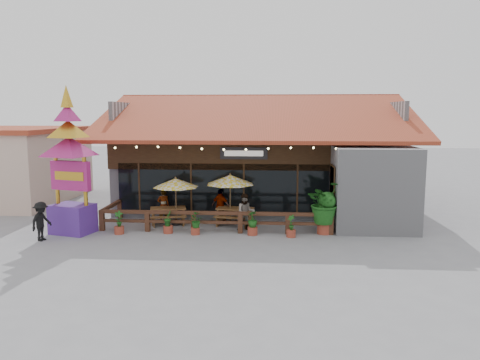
# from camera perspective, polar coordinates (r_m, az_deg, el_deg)

# --- Properties ---
(ground) EXTENTS (100.00, 100.00, 0.00)m
(ground) POSITION_cam_1_polar(r_m,az_deg,el_deg) (20.42, 1.54, -6.15)
(ground) COLOR gray
(ground) RESTS_ON ground
(restaurant_building) EXTENTS (15.50, 14.73, 6.09)m
(restaurant_building) POSITION_cam_1_polar(r_m,az_deg,el_deg) (26.54, 2.76, 2.01)
(restaurant_building) COLOR #A8A8AD
(restaurant_building) RESTS_ON ground
(patio_railing) EXTENTS (10.00, 2.60, 0.92)m
(patio_railing) POSITION_cam_1_polar(r_m,az_deg,el_deg) (20.24, -4.89, -4.52)
(patio_railing) COLOR #4C2B1B
(patio_railing) RESTS_ON ground
(umbrella_left) EXTENTS (2.70, 2.70, 2.21)m
(umbrella_left) POSITION_cam_1_polar(r_m,az_deg,el_deg) (21.24, -7.85, -0.36)
(umbrella_left) COLOR brown
(umbrella_left) RESTS_ON ground
(umbrella_right) EXTENTS (2.76, 2.76, 2.36)m
(umbrella_right) POSITION_cam_1_polar(r_m,az_deg,el_deg) (21.10, -1.21, 0.01)
(umbrella_right) COLOR brown
(umbrella_right) RESTS_ON ground
(picnic_table_left) EXTENTS (1.88, 1.72, 0.77)m
(picnic_table_left) POSITION_cam_1_polar(r_m,az_deg,el_deg) (21.70, -8.74, -3.98)
(picnic_table_left) COLOR brown
(picnic_table_left) RESTS_ON ground
(picnic_table_right) EXTENTS (1.87, 1.69, 0.79)m
(picnic_table_right) POSITION_cam_1_polar(r_m,az_deg,el_deg) (21.29, -0.61, -4.08)
(picnic_table_right) COLOR brown
(picnic_table_right) RESTS_ON ground
(thai_sign_tower) EXTENTS (3.03, 3.03, 6.65)m
(thai_sign_tower) POSITION_cam_1_polar(r_m,az_deg,el_deg) (20.66, -20.10, 3.42)
(thai_sign_tower) COLOR #4F258A
(thai_sign_tower) RESTS_ON ground
(tropical_plant) EXTENTS (2.15, 2.07, 2.27)m
(tropical_plant) POSITION_cam_1_polar(r_m,az_deg,el_deg) (19.90, 10.33, -2.82)
(tropical_plant) COLOR brown
(tropical_plant) RESTS_ON ground
(diner_a) EXTENTS (0.65, 0.54, 1.53)m
(diner_a) POSITION_cam_1_polar(r_m,az_deg,el_deg) (22.17, -9.32, -3.08)
(diner_a) COLOR #3B2512
(diner_a) RESTS_ON ground
(diner_b) EXTENTS (0.87, 0.72, 1.62)m
(diner_b) POSITION_cam_1_polar(r_m,az_deg,el_deg) (20.17, 0.70, -3.97)
(diner_b) COLOR #3B2512
(diner_b) RESTS_ON ground
(diner_c) EXTENTS (0.99, 0.73, 1.56)m
(diner_c) POSITION_cam_1_polar(r_m,az_deg,el_deg) (21.79, -2.37, -3.14)
(diner_c) COLOR #3B2512
(diner_c) RESTS_ON ground
(pedestrian) EXTENTS (0.81, 1.13, 1.57)m
(pedestrian) POSITION_cam_1_polar(r_m,az_deg,el_deg) (20.23, -23.07, -4.66)
(pedestrian) COLOR black
(pedestrian) RESTS_ON ground
(planter_a) EXTENTS (0.41, 0.41, 0.99)m
(planter_a) POSITION_cam_1_polar(r_m,az_deg,el_deg) (20.35, -14.54, -5.25)
(planter_a) COLOR brown
(planter_a) RESTS_ON ground
(planter_b) EXTENTS (0.40, 0.44, 0.97)m
(planter_b) POSITION_cam_1_polar(r_m,az_deg,el_deg) (20.07, -8.77, -5.20)
(planter_b) COLOR brown
(planter_b) RESTS_ON ground
(planter_c) EXTENTS (0.73, 0.71, 0.91)m
(planter_c) POSITION_cam_1_polar(r_m,az_deg,el_deg) (19.69, -5.48, -5.19)
(planter_c) COLOR brown
(planter_c) RESTS_ON ground
(planter_d) EXTENTS (0.54, 0.54, 1.02)m
(planter_d) POSITION_cam_1_polar(r_m,az_deg,el_deg) (19.55, 1.54, -5.31)
(planter_d) COLOR brown
(planter_d) RESTS_ON ground
(planter_e) EXTENTS (0.39, 0.39, 0.94)m
(planter_e) POSITION_cam_1_polar(r_m,az_deg,el_deg) (19.35, 6.25, -5.80)
(planter_e) COLOR brown
(planter_e) RESTS_ON ground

